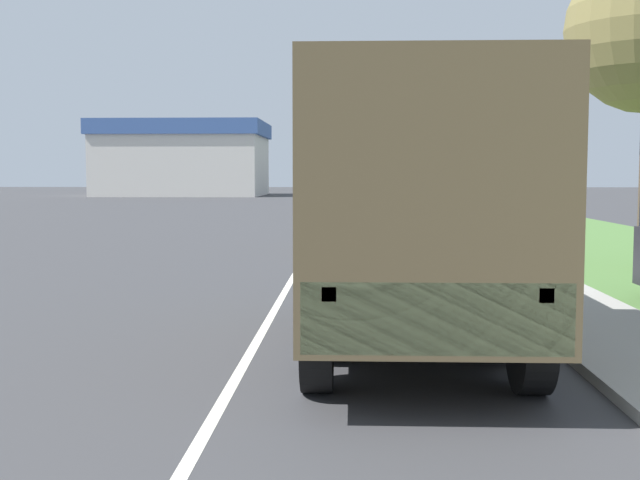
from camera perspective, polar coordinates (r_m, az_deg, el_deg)
The scene contains 8 objects.
ground_plane at distance 40.98m, azimuth 0.58°, elevation 1.76°, with size 180.00×180.00×0.00m, color #38383A.
lane_centre_stripe at distance 40.98m, azimuth 0.58°, elevation 1.77°, with size 0.12×120.00×0.00m.
sidewalk_right at distance 41.09m, azimuth 6.87°, elevation 1.82°, with size 1.80×120.00×0.12m.
grass_strip_right at distance 41.68m, azimuth 12.91°, elevation 1.71°, with size 7.00×120.00×0.02m.
military_truck at distance 9.62m, azimuth 6.40°, elevation 2.52°, with size 2.34×6.57×3.15m.
car_nearest_ahead at distance 22.83m, azimuth 3.77°, elevation 1.26°, with size 1.71×4.83×1.64m.
car_second_ahead at distance 31.39m, azimuth 3.67°, elevation 2.09°, with size 1.72×3.91×1.51m.
building_distant at distance 80.93m, azimuth -9.65°, elevation 5.74°, with size 16.21×12.87×7.23m.
Camera 1 is at (1.18, -0.91, 2.10)m, focal length 45.00 mm.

